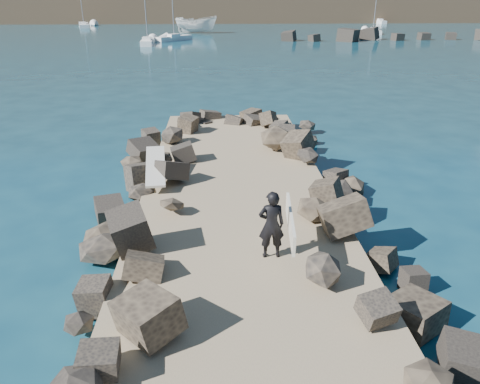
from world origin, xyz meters
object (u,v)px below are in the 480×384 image
at_px(sailboat_e, 84,25).
at_px(surfboard_resting, 156,169).
at_px(boat_imported, 196,25).
at_px(surfer_with_board, 274,224).

bearing_deg(sailboat_e, surfboard_resting, -74.00).
bearing_deg(boat_imported, sailboat_e, 68.26).
relative_size(surfer_with_board, sailboat_e, 0.23).
height_order(surfboard_resting, boat_imported, boat_imported).
xyz_separation_m(surfboard_resting, surfer_with_board, (3.39, -4.96, 0.42)).
distance_m(boat_imported, sailboat_e, 26.29).
bearing_deg(surfer_with_board, boat_imported, 93.71).
height_order(boat_imported, sailboat_e, sailboat_e).
bearing_deg(surfboard_resting, sailboat_e, 100.01).
bearing_deg(surfer_with_board, sailboat_e, 107.22).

